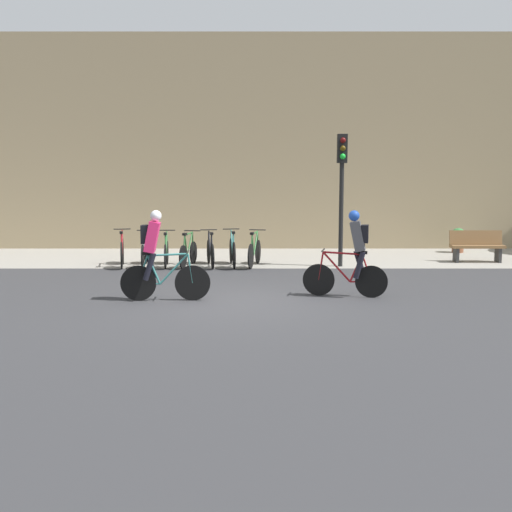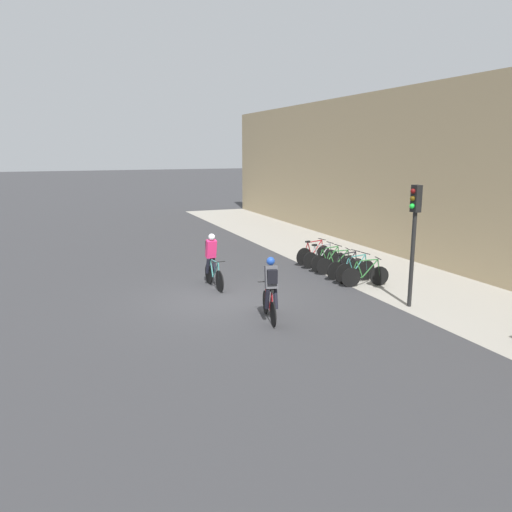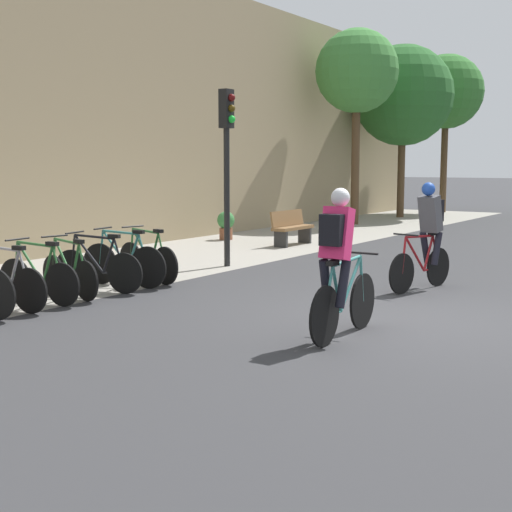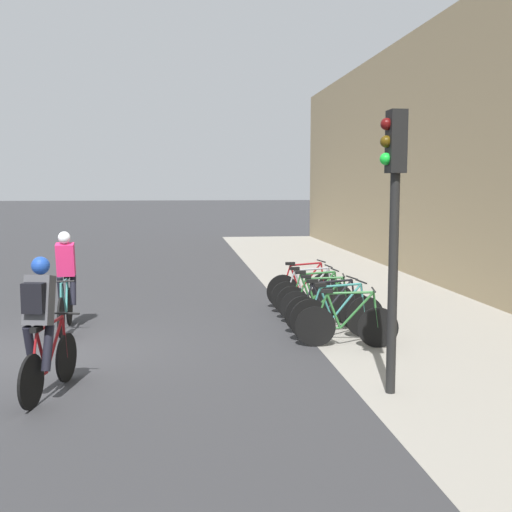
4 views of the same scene
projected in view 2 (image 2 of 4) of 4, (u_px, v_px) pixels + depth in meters
The scene contains 13 objects.
ground at pixel (221, 300), 15.22m from camera, with size 200.00×200.00×0.00m, color #333335.
kerb_strip at pixel (401, 279), 17.71m from camera, with size 44.00×4.50×0.01m, color gray.
building_facade at pixel (465, 178), 17.92m from camera, with size 44.00×0.60×7.01m, color #9E8966.
cyclist_pink at pixel (212, 259), 16.52m from camera, with size 1.78×0.46×1.79m.
cyclist_grey at pixel (271, 288), 13.08m from camera, with size 1.70×0.57×1.77m.
parked_bike_0 at pixel (314, 254), 19.89m from camera, with size 0.46×1.66×0.99m.
parked_bike_1 at pixel (321, 257), 19.35m from camera, with size 0.46×1.64×0.96m.
parked_bike_2 at pixel (329, 261), 18.81m from camera, with size 0.46×1.60×0.96m.
parked_bike_3 at pixel (337, 264), 18.27m from camera, with size 0.47×1.56×0.95m.
parked_bike_4 at pixel (346, 267), 17.72m from camera, with size 0.47×1.69×0.97m.
parked_bike_5 at pixel (355, 270), 17.18m from camera, with size 0.46×1.71×0.99m.
parked_bike_6 at pixel (365, 275), 16.64m from camera, with size 0.49×1.65×0.97m.
traffic_light_pole at pixel (414, 223), 14.09m from camera, with size 0.26×0.30×3.53m.
Camera 2 is at (13.93, -4.51, 4.51)m, focal length 35.00 mm.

